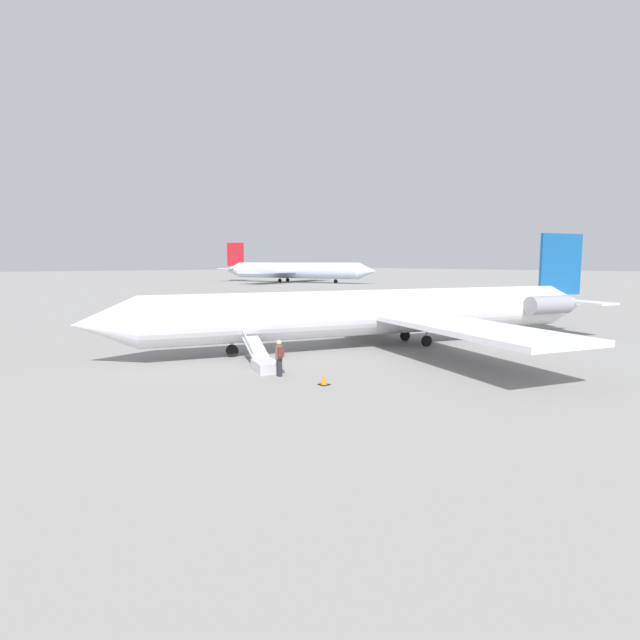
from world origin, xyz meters
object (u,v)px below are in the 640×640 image
Objects in this scene: airplane_far_center at (292,270)px; passenger at (279,355)px; boarding_stairs at (264,362)px; airplane_main at (392,311)px.

airplane_far_center is 25.94× the size of passenger.
boarding_stairs is at bearing -57.86° from airplane_far_center.
airplane_far_center is at bearing -19.65° from passenger.
passenger is at bearing -171.05° from boarding_stairs.
passenger is at bearing -57.41° from airplane_far_center.
boarding_stairs is (10.47, 1.06, -1.85)m from airplane_main.
airplane_main is 20.18× the size of passenger.
airplane_main is at bearing -53.45° from airplane_far_center.
boarding_stairs is at bearing 8.95° from passenger.
airplane_main is at bearing -67.90° from boarding_stairs.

